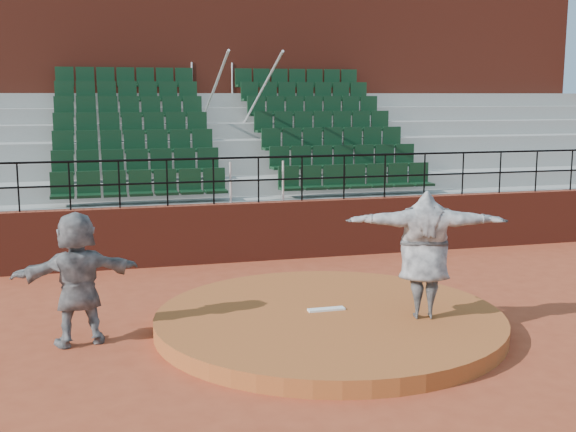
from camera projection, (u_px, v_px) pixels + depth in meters
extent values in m
plane|color=#9E3F23|center=(329.00, 328.00, 11.44)|extent=(90.00, 90.00, 0.00)
cylinder|color=#A35124|center=(329.00, 320.00, 11.42)|extent=(5.50, 5.50, 0.25)
cube|color=white|center=(326.00, 309.00, 11.54)|extent=(0.60, 0.15, 0.03)
cube|color=maroon|center=(259.00, 231.00, 16.10)|extent=(24.00, 0.30, 1.30)
cylinder|color=black|center=(258.00, 157.00, 15.82)|extent=(24.00, 0.05, 0.05)
cylinder|color=black|center=(258.00, 180.00, 15.91)|extent=(24.00, 0.04, 0.04)
cylinder|color=black|center=(18.00, 188.00, 14.62)|extent=(0.04, 0.04, 1.00)
cylinder|color=black|center=(70.00, 186.00, 14.88)|extent=(0.04, 0.04, 1.00)
cylinder|color=black|center=(119.00, 184.00, 15.13)|extent=(0.04, 0.04, 1.00)
cylinder|color=black|center=(167.00, 183.00, 15.39)|extent=(0.04, 0.04, 1.00)
cylinder|color=black|center=(214.00, 181.00, 15.65)|extent=(0.04, 0.04, 1.00)
cylinder|color=black|center=(258.00, 180.00, 15.91)|extent=(0.04, 0.04, 1.00)
cylinder|color=black|center=(302.00, 179.00, 16.16)|extent=(0.04, 0.04, 1.00)
cylinder|color=black|center=(344.00, 177.00, 16.42)|extent=(0.04, 0.04, 1.00)
cylinder|color=black|center=(385.00, 176.00, 16.68)|extent=(0.04, 0.04, 1.00)
cylinder|color=black|center=(424.00, 175.00, 16.93)|extent=(0.04, 0.04, 1.00)
cylinder|color=black|center=(463.00, 174.00, 17.19)|extent=(0.04, 0.04, 1.00)
cylinder|color=black|center=(500.00, 172.00, 17.45)|extent=(0.04, 0.04, 1.00)
cylinder|color=black|center=(536.00, 171.00, 17.71)|extent=(0.04, 0.04, 1.00)
cylinder|color=black|center=(571.00, 170.00, 17.96)|extent=(0.04, 0.04, 1.00)
cube|color=gray|center=(253.00, 227.00, 16.64)|extent=(24.00, 0.85, 1.30)
cube|color=black|center=(141.00, 187.00, 15.84)|extent=(3.85, 0.48, 0.72)
cube|color=black|center=(357.00, 180.00, 17.14)|extent=(3.85, 0.48, 0.72)
cube|color=gray|center=(246.00, 212.00, 17.42)|extent=(24.00, 0.85, 1.70)
cube|color=black|center=(138.00, 165.00, 16.58)|extent=(3.85, 0.48, 0.72)
cube|color=black|center=(345.00, 160.00, 17.88)|extent=(3.85, 0.48, 0.72)
cube|color=gray|center=(239.00, 199.00, 18.20)|extent=(24.00, 0.85, 2.10)
cube|color=black|center=(135.00, 145.00, 17.32)|extent=(3.85, 0.48, 0.72)
cube|color=black|center=(334.00, 142.00, 18.62)|extent=(3.85, 0.48, 0.72)
cube|color=gray|center=(232.00, 187.00, 18.97)|extent=(24.00, 0.85, 2.50)
cube|color=black|center=(132.00, 127.00, 18.07)|extent=(3.85, 0.48, 0.72)
cube|color=black|center=(324.00, 125.00, 19.36)|extent=(3.85, 0.48, 0.72)
cube|color=gray|center=(226.00, 176.00, 19.75)|extent=(24.00, 0.85, 2.90)
cube|color=black|center=(130.00, 110.00, 18.81)|extent=(3.85, 0.48, 0.72)
cube|color=black|center=(315.00, 109.00, 20.11)|extent=(3.85, 0.48, 0.72)
cube|color=gray|center=(221.00, 166.00, 20.52)|extent=(24.00, 0.85, 3.30)
cube|color=black|center=(128.00, 95.00, 19.55)|extent=(3.85, 0.48, 0.72)
cube|color=black|center=(306.00, 95.00, 20.85)|extent=(3.85, 0.48, 0.72)
cube|color=gray|center=(216.00, 157.00, 21.30)|extent=(24.00, 0.85, 3.70)
cube|color=black|center=(126.00, 80.00, 20.29)|extent=(3.85, 0.48, 0.72)
cube|color=black|center=(298.00, 81.00, 21.59)|extent=(3.85, 0.48, 0.72)
cylinder|color=silver|center=(208.00, 105.00, 18.46)|extent=(0.06, 5.97, 2.46)
cylinder|color=silver|center=(254.00, 105.00, 18.77)|extent=(0.06, 5.97, 2.46)
cube|color=maroon|center=(205.00, 98.00, 22.85)|extent=(24.00, 3.00, 7.10)
imported|color=black|center=(424.00, 254.00, 11.05)|extent=(2.52, 1.36, 1.98)
imported|color=black|center=(78.00, 278.00, 10.57)|extent=(1.93, 0.88, 2.00)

